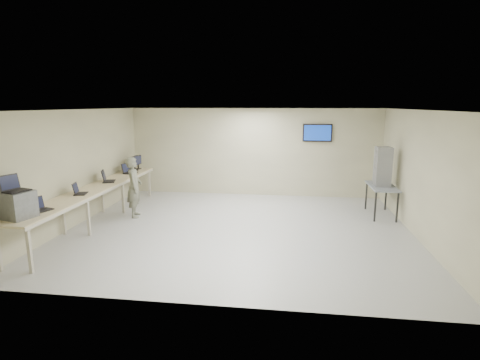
# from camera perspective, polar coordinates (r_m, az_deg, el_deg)

# --- Properties ---
(room) EXTENTS (8.01, 7.01, 2.81)m
(room) POSITION_cam_1_polar(r_m,az_deg,el_deg) (8.71, 0.09, 1.49)
(room) COLOR beige
(room) RESTS_ON ground
(workbench) EXTENTS (0.76, 6.00, 0.90)m
(workbench) POSITION_cam_1_polar(r_m,az_deg,el_deg) (9.91, -21.20, -1.52)
(workbench) COLOR beige
(workbench) RESTS_ON ground
(equipment_box) EXTENTS (0.52, 0.56, 0.49)m
(equipment_box) POSITION_cam_1_polar(r_m,az_deg,el_deg) (7.82, -30.64, -3.29)
(equipment_box) COLOR slate
(equipment_box) RESTS_ON workbench
(laptop_on_box) EXTENTS (0.43, 0.46, 0.30)m
(laptop_on_box) POSITION_cam_1_polar(r_m,az_deg,el_deg) (7.79, -31.23, -0.95)
(laptop_on_box) COLOR black
(laptop_on_box) RESTS_ON equipment_box
(laptop_0) EXTENTS (0.38, 0.41, 0.27)m
(laptop_0) POSITION_cam_1_polar(r_m,az_deg,el_deg) (8.21, -28.24, -3.68)
(laptop_0) COLOR black
(laptop_0) RESTS_ON workbench
(laptop_1) EXTENTS (0.35, 0.39, 0.26)m
(laptop_1) POSITION_cam_1_polar(r_m,az_deg,el_deg) (9.32, -23.38, -1.58)
(laptop_1) COLOR black
(laptop_1) RESTS_ON workbench
(laptop_2) EXTENTS (0.44, 0.47, 0.31)m
(laptop_2) POSITION_cam_1_polar(r_m,az_deg,el_deg) (10.54, -19.63, 0.18)
(laptop_2) COLOR black
(laptop_2) RESTS_ON workbench
(laptop_3) EXTENTS (0.38, 0.43, 0.30)m
(laptop_3) POSITION_cam_1_polar(r_m,az_deg,el_deg) (11.64, -16.64, 1.38)
(laptop_3) COLOR black
(laptop_3) RESTS_ON workbench
(monitor_near) EXTENTS (0.20, 0.46, 0.45)m
(monitor_near) POSITION_cam_1_polar(r_m,az_deg,el_deg) (12.04, -15.77, 2.69)
(monitor_near) COLOR black
(monitor_near) RESTS_ON workbench
(monitor_far) EXTENTS (0.19, 0.43, 0.43)m
(monitor_far) POSITION_cam_1_polar(r_m,az_deg,el_deg) (12.29, -15.27, 2.81)
(monitor_far) COLOR black
(monitor_far) RESTS_ON workbench
(soldier) EXTENTS (0.54, 0.67, 1.59)m
(soldier) POSITION_cam_1_polar(r_m,az_deg,el_deg) (10.16, -15.83, -1.05)
(soldier) COLOR #545941
(soldier) RESTS_ON ground
(side_table) EXTENTS (0.63, 1.36, 0.81)m
(side_table) POSITION_cam_1_polar(r_m,az_deg,el_deg) (10.56, 20.81, -1.21)
(side_table) COLOR gray
(side_table) RESTS_ON ground
(storage_bins) EXTENTS (0.39, 0.43, 1.02)m
(storage_bins) POSITION_cam_1_polar(r_m,az_deg,el_deg) (10.45, 20.93, 1.94)
(storage_bins) COLOR gray
(storage_bins) RESTS_ON side_table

